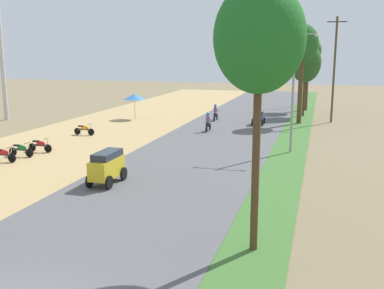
# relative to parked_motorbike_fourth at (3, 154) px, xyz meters

# --- Properties ---
(parked_motorbike_fourth) EXTENTS (1.80, 0.54, 0.94)m
(parked_motorbike_fourth) POSITION_rel_parked_motorbike_fourth_xyz_m (0.00, 0.00, 0.00)
(parked_motorbike_fourth) COLOR black
(parked_motorbike_fourth) RESTS_ON dirt_shoulder
(parked_motorbike_fifth) EXTENTS (1.80, 0.54, 0.94)m
(parked_motorbike_fifth) POSITION_rel_parked_motorbike_fourth_xyz_m (0.16, 1.52, 0.00)
(parked_motorbike_fifth) COLOR black
(parked_motorbike_fifth) RESTS_ON dirt_shoulder
(parked_motorbike_sixth) EXTENTS (1.80, 0.54, 0.94)m
(parked_motorbike_sixth) POSITION_rel_parked_motorbike_fourth_xyz_m (0.53, 3.06, 0.00)
(parked_motorbike_sixth) COLOR black
(parked_motorbike_sixth) RESTS_ON dirt_shoulder
(parked_motorbike_seventh) EXTENTS (1.80, 0.54, 0.94)m
(parked_motorbike_seventh) POSITION_rel_parked_motorbike_fourth_xyz_m (0.23, 9.63, 0.00)
(parked_motorbike_seventh) COLOR black
(parked_motorbike_seventh) RESTS_ON dirt_shoulder
(vendor_umbrella) EXTENTS (2.20, 2.20, 2.52)m
(vendor_umbrella) POSITION_rel_parked_motorbike_fourth_xyz_m (0.65, 19.14, 1.75)
(vendor_umbrella) COLOR #99999E
(vendor_umbrella) RESTS_ON dirt_shoulder
(median_tree_nearest) EXTENTS (2.91, 2.91, 8.85)m
(median_tree_nearest) POSITION_rel_parked_motorbike_fourth_xyz_m (16.67, -8.41, 6.54)
(median_tree_nearest) COLOR #4C351E
(median_tree_nearest) RESTS_ON median_strip
(median_tree_second) EXTENTS (2.93, 2.93, 9.18)m
(median_tree_second) POSITION_rel_parked_motorbike_fourth_xyz_m (16.72, 20.77, 6.81)
(median_tree_second) COLOR #4C351E
(median_tree_second) RESTS_ON median_strip
(median_tree_third) EXTENTS (3.20, 3.20, 7.63)m
(median_tree_third) POSITION_rel_parked_motorbike_fourth_xyz_m (16.88, 26.12, 5.06)
(median_tree_third) COLOR #4C351E
(median_tree_third) RESTS_ON median_strip
(median_tree_fourth) EXTENTS (2.97, 2.97, 8.29)m
(median_tree_fourth) POSITION_rel_parked_motorbike_fourth_xyz_m (16.93, 31.16, 6.21)
(median_tree_fourth) COLOR #4C351E
(median_tree_fourth) RESTS_ON median_strip
(streetlamp_near) EXTENTS (3.16, 0.20, 7.93)m
(streetlamp_near) POSITION_rel_parked_motorbike_fourth_xyz_m (16.82, 7.73, 4.07)
(streetlamp_near) COLOR gray
(streetlamp_near) RESTS_ON median_strip
(streetlamp_mid) EXTENTS (3.16, 0.20, 8.15)m
(streetlamp_mid) POSITION_rel_parked_motorbike_fourth_xyz_m (16.82, 36.06, 4.18)
(streetlamp_mid) COLOR gray
(streetlamp_mid) RESTS_ON median_strip
(utility_pole_near) EXTENTS (1.80, 0.20, 9.96)m
(utility_pole_near) POSITION_rel_parked_motorbike_fourth_xyz_m (19.69, 22.64, 4.62)
(utility_pole_near) COLOR brown
(utility_pole_near) RESTS_ON ground
(car_van_yellow) EXTENTS (1.19, 2.41, 1.67)m
(car_van_yellow) POSITION_rel_parked_motorbike_fourth_xyz_m (8.31, -2.62, 0.47)
(car_van_yellow) COLOR gold
(car_van_yellow) RESTS_ON road_strip
(car_hatchback_blue) EXTENTS (1.04, 2.00, 1.23)m
(car_hatchback_blue) POSITION_rel_parked_motorbike_fourth_xyz_m (13.16, 18.84, 0.19)
(car_hatchback_blue) COLOR navy
(car_hatchback_blue) RESTS_ON road_strip
(motorbike_foreground_rider) EXTENTS (0.54, 1.80, 1.66)m
(motorbike_foreground_rider) POSITION_rel_parked_motorbike_fourth_xyz_m (9.53, 13.95, 0.30)
(motorbike_foreground_rider) COLOR black
(motorbike_foreground_rider) RESTS_ON road_strip
(motorbike_ahead_second) EXTENTS (0.54, 1.80, 1.66)m
(motorbike_ahead_second) POSITION_rel_parked_motorbike_fourth_xyz_m (8.78, 20.05, 0.30)
(motorbike_ahead_second) COLOR black
(motorbike_ahead_second) RESTS_ON road_strip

